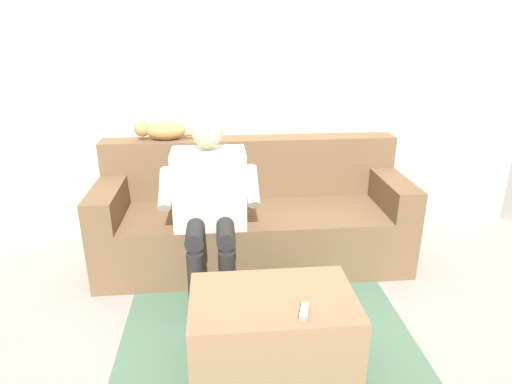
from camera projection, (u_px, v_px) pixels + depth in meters
The scene contains 8 objects.
ground_plane at pixel (264, 319), 2.55m from camera, with size 8.00×8.00×0.00m, color gray.
back_wall at pixel (247, 75), 3.27m from camera, with size 4.53×0.06×2.53m, color beige.
couch at pixel (253, 218), 3.14m from camera, with size 2.15×0.76×0.85m.
coffee_table at pixel (272, 332), 2.13m from camera, with size 0.80×0.50×0.41m.
person_solo_seated at pixel (210, 197), 2.67m from camera, with size 0.60×0.57×1.12m.
cat_on_backrest at pixel (161, 130), 3.08m from camera, with size 0.51×0.15×0.14m.
remote_gray at pixel (304, 311), 1.93m from camera, with size 0.11×0.04×0.02m, color gray.
floor_rug at pixel (269, 346), 2.33m from camera, with size 1.61×1.74×0.01m, color #4C7056.
Camera 1 is at (0.24, 2.70, 1.61)m, focal length 30.35 mm.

